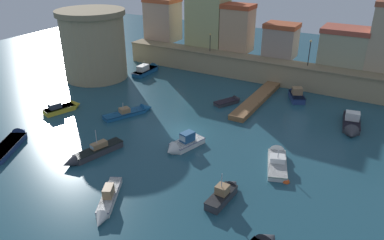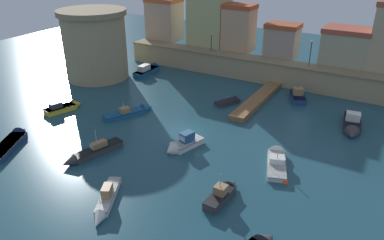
{
  "view_description": "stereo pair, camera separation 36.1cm",
  "coord_description": "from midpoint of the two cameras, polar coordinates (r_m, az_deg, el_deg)",
  "views": [
    {
      "loc": [
        19.63,
        -33.16,
        19.94
      ],
      "look_at": [
        0.0,
        1.19,
        1.01
      ],
      "focal_mm": 34.84,
      "sensor_mm": 36.0,
      "label": 1
    },
    {
      "loc": [
        19.94,
        -32.98,
        19.94
      ],
      "look_at": [
        0.0,
        1.19,
        1.01
      ],
      "focal_mm": 34.84,
      "sensor_mm": 36.0,
      "label": 2
    }
  ],
  "objects": [
    {
      "name": "ground_plane",
      "position": [
        43.39,
        -1.02,
        -1.79
      ],
      "size": [
        118.56,
        118.56,
        0.0
      ],
      "primitive_type": "plane",
      "color": "#1E4756"
    },
    {
      "name": "quay_wall",
      "position": [
        60.57,
        9.36,
        7.78
      ],
      "size": [
        46.46,
        3.23,
        3.53
      ],
      "color": "#9E8966",
      "rests_on": "ground"
    },
    {
      "name": "old_town_backdrop",
      "position": [
        62.89,
        9.86,
        13.61
      ],
      "size": [
        45.0,
        5.24,
        9.67
      ],
      "color": "tan",
      "rests_on": "ground"
    },
    {
      "name": "fortress_tower",
      "position": [
        61.76,
        -14.98,
        11.14
      ],
      "size": [
        10.58,
        10.58,
        10.74
      ],
      "color": "#9E8966",
      "rests_on": "ground"
    },
    {
      "name": "pier_dock",
      "position": [
        52.14,
        9.69,
        3.1
      ],
      "size": [
        2.01,
        14.47,
        0.7
      ],
      "color": "brown",
      "rests_on": "ground"
    },
    {
      "name": "quay_lamp_0",
      "position": [
        62.67,
        2.63,
        12.27
      ],
      "size": [
        0.32,
        0.32,
        2.98
      ],
      "color": "black",
      "rests_on": "quay_wall"
    },
    {
      "name": "quay_lamp_1",
      "position": [
        57.24,
        17.42,
        10.34
      ],
      "size": [
        0.32,
        0.32,
        3.79
      ],
      "color": "black",
      "rests_on": "quay_wall"
    },
    {
      "name": "moored_boat_0",
      "position": [
        39.75,
        -1.79,
        -3.78
      ],
      "size": [
        3.0,
        5.03,
        2.17
      ],
      "rotation": [
        0.0,
        0.0,
        -1.85
      ],
      "color": "silver",
      "rests_on": "ground"
    },
    {
      "name": "moored_boat_1",
      "position": [
        48.43,
        -9.26,
        1.3
      ],
      "size": [
        4.28,
        6.73,
        2.29
      ],
      "rotation": [
        0.0,
        0.0,
        1.13
      ],
      "color": "#195689",
      "rests_on": "ground"
    },
    {
      "name": "moored_boat_2",
      "position": [
        32.61,
        -13.19,
        -12.05
      ],
      "size": [
        3.89,
        6.15,
        1.64
      ],
      "rotation": [
        0.0,
        0.0,
        -1.09
      ],
      "color": "silver",
      "rests_on": "ground"
    },
    {
      "name": "moored_boat_3",
      "position": [
        54.58,
        15.44,
        3.82
      ],
      "size": [
        3.57,
        4.97,
        2.13
      ],
      "rotation": [
        0.0,
        0.0,
        2.02
      ],
      "color": "navy",
      "rests_on": "ground"
    },
    {
      "name": "moored_boat_4",
      "position": [
        51.5,
        -19.18,
        1.83
      ],
      "size": [
        2.97,
        5.14,
        1.8
      ],
      "rotation": [
        0.0,
        0.0,
        1.26
      ],
      "color": "gold",
      "rests_on": "ground"
    },
    {
      "name": "moored_boat_5",
      "position": [
        51.3,
        5.7,
        2.9
      ],
      "size": [
        3.1,
        4.33,
        1.28
      ],
      "rotation": [
        0.0,
        0.0,
        1.09
      ],
      "color": "#333338",
      "rests_on": "ground"
    },
    {
      "name": "moored_boat_6",
      "position": [
        32.66,
        4.68,
        -11.06
      ],
      "size": [
        1.5,
        4.72,
        3.01
      ],
      "rotation": [
        0.0,
        0.0,
        1.51
      ],
      "color": "#333338",
      "rests_on": "ground"
    },
    {
      "name": "moored_boat_7",
      "position": [
        63.92,
        -6.91,
        7.7
      ],
      "size": [
        1.94,
        6.67,
        2.67
      ],
      "rotation": [
        0.0,
        0.0,
        1.6
      ],
      "color": "#195689",
      "rests_on": "ground"
    },
    {
      "name": "moored_boat_8",
      "position": [
        47.64,
        23.04,
        -0.72
      ],
      "size": [
        2.83,
        6.73,
        2.2
      ],
      "rotation": [
        0.0,
        0.0,
        -1.42
      ],
      "color": "#333338",
      "rests_on": "ground"
    },
    {
      "name": "moored_boat_9",
      "position": [
        38.61,
        12.62,
        -5.66
      ],
      "size": [
        3.78,
        6.77,
        2.6
      ],
      "rotation": [
        0.0,
        0.0,
        1.9
      ],
      "color": "silver",
      "rests_on": "ground"
    },
    {
      "name": "moored_boat_10",
      "position": [
        45.15,
        -25.99,
        -2.98
      ],
      "size": [
        4.93,
        7.23,
        1.72
      ],
      "rotation": [
        0.0,
        0.0,
        2.05
      ],
      "color": "navy",
      "rests_on": "ground"
    },
    {
      "name": "moored_boat_12",
      "position": [
        39.65,
        -15.38,
        -4.89
      ],
      "size": [
        2.92,
        6.86,
        3.02
      ],
      "rotation": [
        0.0,
        0.0,
        -1.82
      ],
      "color": "#333338",
      "rests_on": "ground"
    },
    {
      "name": "mooring_buoy_0",
      "position": [
        35.71,
        13.91,
        -9.23
      ],
      "size": [
        0.66,
        0.66,
        0.66
      ],
      "primitive_type": "sphere",
      "color": "#EA4C19",
      "rests_on": "ground"
    }
  ]
}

